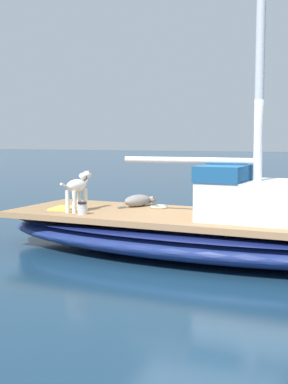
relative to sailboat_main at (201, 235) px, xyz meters
name	(u,v)px	position (x,y,z in m)	size (l,w,h in m)	color
ground_plane	(201,255)	(0.00, 0.00, -0.34)	(120.00, 120.00, 0.00)	navy
sailboat_main	(201,235)	(0.00, 0.00, 0.00)	(3.05, 7.40, 0.66)	navy
cabin_house	(271,198)	(0.09, 1.11, 0.67)	(1.56, 2.32, 0.84)	silver
dog_grey	(139,201)	(-0.71, -1.37, 0.43)	(0.89, 0.51, 0.22)	gray
dog_white	(78,187)	(0.26, -2.12, 0.75)	(0.94, 0.26, 0.70)	silver
deck_winch	(82,209)	(0.58, -1.87, 0.42)	(0.16, 0.16, 0.21)	#B7B7BC
coiled_rope	(159,207)	(-0.64, -0.95, 0.35)	(0.32, 0.32, 0.04)	beige
deck_towel	(63,208)	(0.10, -2.50, 0.34)	(0.56, 0.36, 0.03)	#D8D14C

